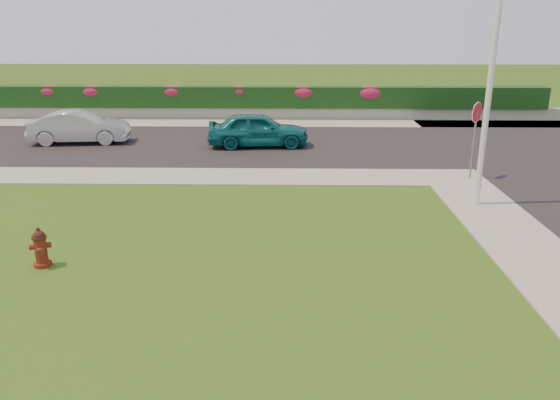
{
  "coord_description": "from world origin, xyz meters",
  "views": [
    {
      "loc": [
        1.57,
        -8.53,
        4.94
      ],
      "look_at": [
        1.34,
        3.81,
        0.9
      ],
      "focal_mm": 35.0,
      "sensor_mm": 36.0,
      "label": 1
    }
  ],
  "objects_px": {
    "sedan_teal": "(258,129)",
    "sedan_silver": "(80,127)",
    "stop_sign": "(476,122)",
    "fire_hydrant": "(41,248)",
    "utility_pole": "(488,99)"
  },
  "relations": [
    {
      "from": "fire_hydrant",
      "to": "sedan_teal",
      "type": "xyz_separation_m",
      "value": [
        3.93,
        11.63,
        0.33
      ]
    },
    {
      "from": "sedan_silver",
      "to": "stop_sign",
      "type": "bearing_deg",
      "value": -115.27
    },
    {
      "from": "sedan_teal",
      "to": "utility_pole",
      "type": "height_order",
      "value": "utility_pole"
    },
    {
      "from": "sedan_silver",
      "to": "sedan_teal",
      "type": "bearing_deg",
      "value": -99.78
    },
    {
      "from": "sedan_teal",
      "to": "stop_sign",
      "type": "xyz_separation_m",
      "value": [
        7.25,
        -4.68,
        1.15
      ]
    },
    {
      "from": "sedan_teal",
      "to": "sedan_silver",
      "type": "relative_size",
      "value": 1.0
    },
    {
      "from": "sedan_silver",
      "to": "fire_hydrant",
      "type": "bearing_deg",
      "value": -169.29
    },
    {
      "from": "sedan_teal",
      "to": "sedan_silver",
      "type": "xyz_separation_m",
      "value": [
        -7.56,
        0.5,
        -0.02
      ]
    },
    {
      "from": "fire_hydrant",
      "to": "stop_sign",
      "type": "distance_m",
      "value": 13.24
    },
    {
      "from": "utility_pole",
      "to": "stop_sign",
      "type": "height_order",
      "value": "utility_pole"
    },
    {
      "from": "fire_hydrant",
      "to": "utility_pole",
      "type": "relative_size",
      "value": 0.14
    },
    {
      "from": "stop_sign",
      "to": "fire_hydrant",
      "type": "bearing_deg",
      "value": -173.07
    },
    {
      "from": "fire_hydrant",
      "to": "sedan_silver",
      "type": "bearing_deg",
      "value": 84.72
    },
    {
      "from": "fire_hydrant",
      "to": "stop_sign",
      "type": "xyz_separation_m",
      "value": [
        11.18,
        6.95,
        1.48
      ]
    },
    {
      "from": "sedan_silver",
      "to": "stop_sign",
      "type": "xyz_separation_m",
      "value": [
        14.82,
        -5.19,
        1.18
      ]
    }
  ]
}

